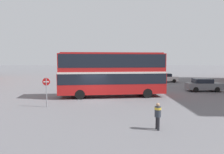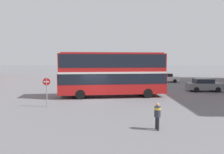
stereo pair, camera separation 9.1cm
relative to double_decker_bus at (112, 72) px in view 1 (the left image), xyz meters
The scene contains 6 objects.
ground_plane 3.67m from the double_decker_bus, 137.27° to the right, with size 240.00×240.00×0.00m, color slate.
double_decker_bus is the anchor object (origin of this frame).
pedestrian_foreground 10.78m from the double_decker_bus, 76.08° to the right, with size 0.45×0.45×1.57m.
parked_car_kerb_near 12.31m from the double_decker_bus, 17.06° to the left, with size 4.28×1.82×1.62m.
parked_car_kerb_far 17.12m from the double_decker_bus, 55.37° to the left, with size 4.20×1.97×1.53m.
no_entry_sign 7.41m from the double_decker_bus, 139.52° to the right, with size 0.64×0.08×2.48m.
Camera 1 is at (1.67, -19.82, 4.03)m, focal length 32.00 mm.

